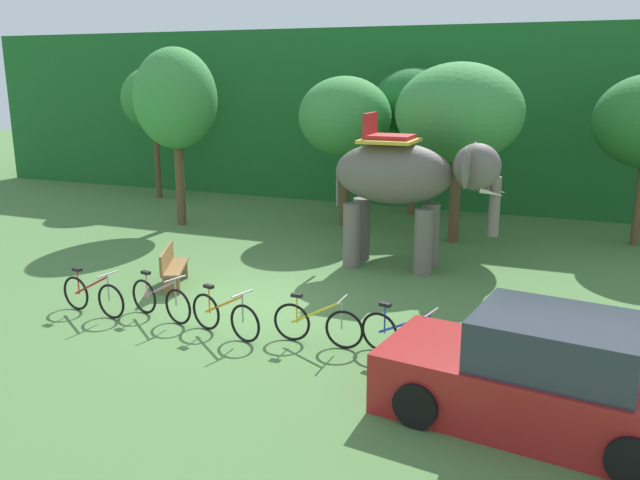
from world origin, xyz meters
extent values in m
plane|color=#4C753D|center=(0.00, 0.00, 0.00)|extent=(80.00, 80.00, 0.00)
cube|color=#1E6028|center=(0.00, 14.43, 3.13)|extent=(36.00, 6.00, 6.27)
cylinder|color=brown|center=(-8.94, 9.67, 1.34)|extent=(0.21, 0.21, 2.69)
ellipsoid|color=#338438|center=(-8.94, 9.67, 3.76)|extent=(2.39, 2.39, 2.37)
cylinder|color=brown|center=(-5.52, 6.03, 1.28)|extent=(0.28, 0.28, 2.57)
ellipsoid|color=#3D8E42|center=(-5.52, 6.03, 3.95)|extent=(2.54, 2.54, 3.06)
cylinder|color=brown|center=(-0.67, 7.85, 1.16)|extent=(0.31, 0.31, 2.31)
ellipsoid|color=#3D8E42|center=(-0.67, 7.85, 3.41)|extent=(2.85, 2.85, 2.43)
cylinder|color=brown|center=(0.89, 10.34, 1.39)|extent=(0.25, 0.25, 2.77)
ellipsoid|color=#1E6028|center=(0.89, 10.34, 3.77)|extent=(2.78, 2.78, 2.22)
cylinder|color=brown|center=(2.96, 7.00, 1.22)|extent=(0.31, 0.31, 2.43)
ellipsoid|color=#3D8E42|center=(2.96, 7.00, 3.65)|extent=(3.50, 3.50, 2.71)
cylinder|color=brown|center=(7.77, 8.55, 1.16)|extent=(0.22, 0.22, 2.32)
ellipsoid|color=#665E56|center=(1.97, 3.94, 2.35)|extent=(2.91, 1.41, 1.50)
cylinder|color=#665E56|center=(2.87, 4.33, 0.80)|extent=(0.44, 0.44, 1.60)
cylinder|color=#665E56|center=(2.87, 3.56, 0.80)|extent=(0.44, 0.44, 1.60)
cylinder|color=#665E56|center=(1.07, 4.33, 0.80)|extent=(0.44, 0.44, 1.60)
cylinder|color=#665E56|center=(1.08, 3.56, 0.80)|extent=(0.44, 0.44, 1.60)
ellipsoid|color=#665E56|center=(3.97, 3.95, 2.60)|extent=(1.10, 1.00, 1.10)
ellipsoid|color=#665E56|center=(3.82, 4.57, 2.65)|extent=(0.16, 0.84, 0.96)
ellipsoid|color=#665E56|center=(3.83, 3.33, 2.65)|extent=(0.16, 0.84, 0.96)
cylinder|color=#665E56|center=(4.42, 3.96, 1.70)|extent=(0.26, 0.26, 1.40)
cone|color=beige|center=(4.37, 4.18, 2.05)|extent=(0.56, 0.12, 0.21)
cone|color=beige|center=(4.37, 3.74, 2.05)|extent=(0.56, 0.12, 0.21)
cube|color=gold|center=(1.87, 3.94, 3.13)|extent=(1.31, 1.34, 0.08)
cube|color=#B22323|center=(1.87, 3.94, 3.22)|extent=(1.10, 0.90, 0.10)
cube|color=#B22323|center=(1.37, 3.94, 3.50)|extent=(0.10, 0.90, 0.56)
cylinder|color=#665E56|center=(0.55, 3.94, 1.90)|extent=(0.08, 0.08, 0.90)
torus|color=black|center=(-3.11, -1.49, 0.36)|extent=(0.71, 0.15, 0.71)
torus|color=black|center=(-2.12, -1.63, 0.36)|extent=(0.71, 0.15, 0.71)
cylinder|color=red|center=(-2.64, -1.55, 0.60)|extent=(0.97, 0.18, 0.54)
cylinder|color=red|center=(-3.01, -1.50, 0.61)|extent=(0.03, 0.03, 0.52)
cube|color=black|center=(-3.01, -1.50, 0.88)|extent=(0.21, 0.13, 0.06)
cylinder|color=#9E9EA3|center=(-2.17, -1.62, 0.64)|extent=(0.03, 0.03, 0.55)
cylinder|color=#9E9EA3|center=(-2.17, -1.62, 0.91)|extent=(0.10, 0.52, 0.03)
torus|color=black|center=(-1.70, -1.14, 0.36)|extent=(0.70, 0.23, 0.71)
torus|color=black|center=(-0.73, -1.39, 0.36)|extent=(0.70, 0.23, 0.71)
cylinder|color=pink|center=(-1.24, -1.26, 0.60)|extent=(0.95, 0.29, 0.54)
cylinder|color=pink|center=(-1.60, -1.16, 0.61)|extent=(0.03, 0.03, 0.52)
cube|color=black|center=(-1.60, -1.16, 0.88)|extent=(0.22, 0.15, 0.06)
cylinder|color=#9E9EA3|center=(-0.78, -1.38, 0.64)|extent=(0.03, 0.03, 0.55)
cylinder|color=#9E9EA3|center=(-0.78, -1.38, 0.91)|extent=(0.16, 0.51, 0.03)
torus|color=black|center=(-0.09, -1.43, 0.36)|extent=(0.70, 0.23, 0.71)
torus|color=black|center=(0.88, -1.69, 0.36)|extent=(0.70, 0.23, 0.71)
cylinder|color=orange|center=(0.37, -1.55, 0.60)|extent=(0.95, 0.30, 0.54)
cylinder|color=orange|center=(0.01, -1.45, 0.61)|extent=(0.03, 0.03, 0.52)
cube|color=black|center=(0.01, -1.45, 0.88)|extent=(0.22, 0.15, 0.06)
cylinder|color=#9E9EA3|center=(0.83, -1.67, 0.64)|extent=(0.03, 0.03, 0.55)
cylinder|color=#9E9EA3|center=(0.83, -1.67, 0.91)|extent=(0.17, 0.51, 0.03)
torus|color=black|center=(1.63, -1.32, 0.36)|extent=(0.71, 0.06, 0.71)
torus|color=black|center=(2.63, -1.31, 0.36)|extent=(0.71, 0.06, 0.71)
cylinder|color=yellow|center=(2.11, -1.31, 0.60)|extent=(0.97, 0.05, 0.54)
cylinder|color=yellow|center=(1.73, -1.31, 0.61)|extent=(0.03, 0.03, 0.52)
cube|color=black|center=(1.73, -1.31, 0.88)|extent=(0.20, 0.10, 0.06)
cylinder|color=#9E9EA3|center=(2.58, -1.31, 0.64)|extent=(0.03, 0.03, 0.55)
cylinder|color=#9E9EA3|center=(2.58, -1.31, 0.91)|extent=(0.04, 0.52, 0.03)
torus|color=black|center=(3.23, -1.18, 0.36)|extent=(0.70, 0.20, 0.71)
torus|color=black|center=(4.21, -1.39, 0.36)|extent=(0.70, 0.20, 0.71)
cylinder|color=blue|center=(3.70, -1.28, 0.60)|extent=(0.96, 0.25, 0.54)
cylinder|color=blue|center=(3.33, -1.20, 0.61)|extent=(0.03, 0.03, 0.52)
cube|color=black|center=(3.33, -1.20, 0.88)|extent=(0.22, 0.14, 0.06)
cylinder|color=#9E9EA3|center=(4.16, -1.38, 0.64)|extent=(0.03, 0.03, 0.55)
cylinder|color=#9E9EA3|center=(4.16, -1.38, 0.91)|extent=(0.14, 0.52, 0.03)
cube|color=#A51E1E|center=(5.90, -2.73, 0.45)|extent=(4.41, 2.38, 0.90)
cube|color=#2D333D|center=(6.15, -2.77, 1.25)|extent=(2.31, 1.94, 0.70)
cylinder|color=black|center=(4.43, -3.43, 0.32)|extent=(0.66, 0.27, 0.64)
cylinder|color=black|center=(4.69, -1.65, 0.32)|extent=(0.66, 0.27, 0.64)
cylinder|color=black|center=(7.11, -3.81, 0.32)|extent=(0.66, 0.27, 0.64)
cube|color=brown|center=(-2.11, 0.59, 0.45)|extent=(0.99, 1.53, 0.06)
cube|color=brown|center=(-2.27, 0.51, 0.69)|extent=(0.68, 1.39, 0.40)
cube|color=brown|center=(-2.36, 1.13, 0.23)|extent=(0.36, 0.22, 0.45)
cube|color=brown|center=(-1.86, 0.04, 0.23)|extent=(0.36, 0.22, 0.45)
camera|label=1|loc=(6.26, -11.51, 4.71)|focal=37.17mm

